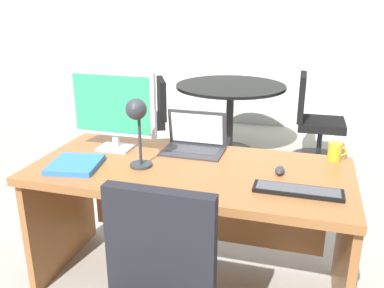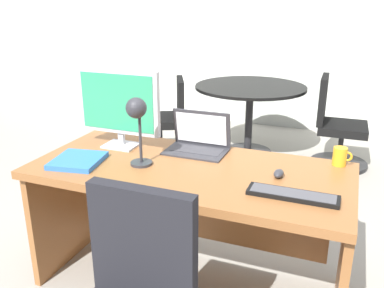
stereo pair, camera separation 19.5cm
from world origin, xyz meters
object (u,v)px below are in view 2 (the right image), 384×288
object	(u,v)px
desk_lamp	(137,117)
meeting_table	(250,103)
laptop	(199,138)
keyboard	(293,195)
desk	(192,197)
meeting_chair_far	(165,126)
monitor	(118,104)
meeting_chair_near	(336,131)
mouse	(279,174)
book	(78,160)
coffee_mug	(340,156)

from	to	relation	value
desk_lamp	meeting_table	bearing A→B (deg)	88.99
laptop	keyboard	xyz separation A→B (m)	(0.62, -0.44, -0.06)
desk	meeting_chair_far	bearing A→B (deg)	119.16
desk	monitor	bearing A→B (deg)	167.76
laptop	meeting_chair_near	world-z (taller)	laptop
mouse	meeting_table	xyz separation A→B (m)	(-0.69, 2.22, -0.20)
desk	keyboard	distance (m)	0.64
book	meeting_table	bearing A→B (deg)	81.14
mouse	meeting_chair_far	size ratio (longest dim) A/B	0.10
monitor	keyboard	xyz separation A→B (m)	(1.09, -0.32, -0.26)
meeting_chair_far	laptop	bearing A→B (deg)	-58.62
meeting_table	desk_lamp	bearing A→B (deg)	-91.01
laptop	coffee_mug	bearing A→B (deg)	3.17
mouse	meeting_chair_far	world-z (taller)	meeting_chair_far
meeting_chair_near	mouse	bearing A→B (deg)	-94.98
desk_lamp	book	xyz separation A→B (m)	(-0.34, -0.08, -0.26)
laptop	coffee_mug	size ratio (longest dim) A/B	3.47
desk	monitor	world-z (taller)	monitor
keyboard	coffee_mug	distance (m)	0.52
keyboard	desk_lamp	xyz separation A→B (m)	(-0.83, 0.07, 0.27)
desk_lamp	desk	bearing A→B (deg)	26.28
coffee_mug	meeting_chair_near	xyz separation A→B (m)	(-0.08, 1.96, -0.45)
keyboard	coffee_mug	xyz separation A→B (m)	(0.18, 0.48, 0.04)
keyboard	meeting_chair_near	bearing A→B (deg)	87.79
keyboard	meeting_table	bearing A→B (deg)	108.09
keyboard	meeting_chair_far	distance (m)	2.63
desk	desk_lamp	bearing A→B (deg)	-153.72
desk	monitor	xyz separation A→B (m)	(-0.52, 0.11, 0.47)
monitor	book	xyz separation A→B (m)	(-0.08, -0.32, -0.25)
monitor	meeting_chair_near	world-z (taller)	monitor
meeting_table	mouse	bearing A→B (deg)	-72.73
desk	book	world-z (taller)	book
laptop	keyboard	bearing A→B (deg)	-35.25
desk	laptop	distance (m)	0.36
meeting_chair_far	desk_lamp	bearing A→B (deg)	-68.73
keyboard	meeting_chair_near	world-z (taller)	meeting_chair_near
desk	meeting_chair_far	world-z (taller)	meeting_chair_far
meeting_chair_far	book	bearing A→B (deg)	-78.22
desk	coffee_mug	distance (m)	0.84
desk	desk_lamp	world-z (taller)	desk_lamp
keyboard	mouse	bearing A→B (deg)	116.60
desk	book	bearing A→B (deg)	-160.53
desk	meeting_chair_far	distance (m)	2.12
coffee_mug	meeting_chair_near	size ratio (longest dim) A/B	0.11
coffee_mug	desk_lamp	bearing A→B (deg)	-157.97
desk	meeting_table	bearing A→B (deg)	95.62
book	mouse	bearing A→B (deg)	11.14
book	coffee_mug	xyz separation A→B (m)	(1.35, 0.49, 0.04)
desk	meeting_chair_near	xyz separation A→B (m)	(0.67, 2.25, -0.19)
keyboard	meeting_chair_far	size ratio (longest dim) A/B	0.49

